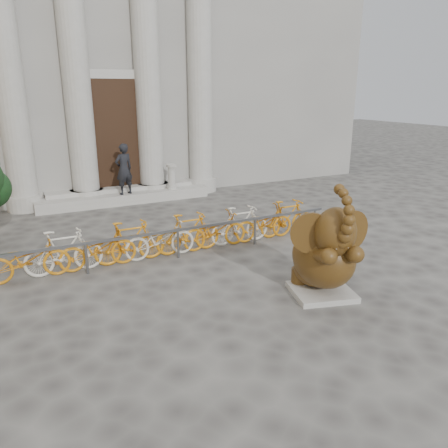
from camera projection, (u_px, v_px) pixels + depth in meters
name	position (u px, v px, depth m)	size (l,w,h in m)	color
ground	(261.00, 320.00, 7.61)	(80.00, 80.00, 0.00)	#474442
classical_building	(82.00, 37.00, 18.58)	(22.00, 10.70, 12.00)	gray
entrance_steps	(124.00, 197.00, 15.58)	(6.00, 1.20, 0.36)	#A8A59E
elephant_statue	(325.00, 256.00, 8.29)	(1.50, 1.80, 2.28)	#A8A59E
bike_rack	(174.00, 235.00, 10.49)	(8.44, 0.53, 1.00)	slate
pedestrian	(124.00, 169.00, 14.96)	(0.64, 0.42, 1.75)	black
balustrade_post	(172.00, 178.00, 15.88)	(0.37, 0.37, 0.91)	#A8A59E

